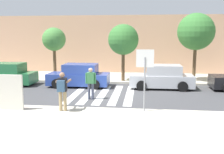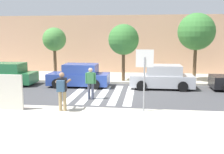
# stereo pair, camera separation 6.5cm
# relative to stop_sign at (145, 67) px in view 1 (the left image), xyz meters

# --- Properties ---
(ground_plane) EXTENTS (120.00, 120.00, 0.00)m
(ground_plane) POSITION_rel_stop_sign_xyz_m (-2.42, 3.57, -2.12)
(ground_plane) COLOR #424244
(sidewalk_near) EXTENTS (60.00, 6.00, 0.14)m
(sidewalk_near) POSITION_rel_stop_sign_xyz_m (-2.42, -2.63, -2.05)
(sidewalk_near) COLOR beige
(sidewalk_near) RESTS_ON ground
(sidewalk_far) EXTENTS (60.00, 4.80, 0.14)m
(sidewalk_far) POSITION_rel_stop_sign_xyz_m (-2.42, 9.57, -2.05)
(sidewalk_far) COLOR beige
(sidewalk_far) RESTS_ON ground
(building_facade_far) EXTENTS (56.00, 4.00, 5.21)m
(building_facade_far) POSITION_rel_stop_sign_xyz_m (-2.42, 13.97, 0.48)
(building_facade_far) COLOR tan
(building_facade_far) RESTS_ON ground
(crosswalk_stripe_0) EXTENTS (0.44, 5.20, 0.01)m
(crosswalk_stripe_0) POSITION_rel_stop_sign_xyz_m (-4.02, 3.77, -2.12)
(crosswalk_stripe_0) COLOR silver
(crosswalk_stripe_0) RESTS_ON ground
(crosswalk_stripe_1) EXTENTS (0.44, 5.20, 0.01)m
(crosswalk_stripe_1) POSITION_rel_stop_sign_xyz_m (-3.22, 3.77, -2.12)
(crosswalk_stripe_1) COLOR silver
(crosswalk_stripe_1) RESTS_ON ground
(crosswalk_stripe_2) EXTENTS (0.44, 5.20, 0.01)m
(crosswalk_stripe_2) POSITION_rel_stop_sign_xyz_m (-2.42, 3.77, -2.12)
(crosswalk_stripe_2) COLOR silver
(crosswalk_stripe_2) RESTS_ON ground
(crosswalk_stripe_3) EXTENTS (0.44, 5.20, 0.01)m
(crosswalk_stripe_3) POSITION_rel_stop_sign_xyz_m (-1.62, 3.77, -2.12)
(crosswalk_stripe_3) COLOR silver
(crosswalk_stripe_3) RESTS_ON ground
(crosswalk_stripe_4) EXTENTS (0.44, 5.20, 0.01)m
(crosswalk_stripe_4) POSITION_rel_stop_sign_xyz_m (-0.82, 3.77, -2.12)
(crosswalk_stripe_4) COLOR silver
(crosswalk_stripe_4) RESTS_ON ground
(stop_sign) EXTENTS (0.76, 0.08, 2.72)m
(stop_sign) POSITION_rel_stop_sign_xyz_m (0.00, 0.00, 0.00)
(stop_sign) COLOR gray
(stop_sign) RESTS_ON sidewalk_near
(photographer_with_backpack) EXTENTS (0.60, 0.86, 1.72)m
(photographer_with_backpack) POSITION_rel_stop_sign_xyz_m (-3.58, -0.38, -0.96)
(photographer_with_backpack) COLOR tan
(photographer_with_backpack) RESTS_ON sidewalk_near
(pedestrian_crossing) EXTENTS (0.58, 0.26, 1.72)m
(pedestrian_crossing) POSITION_rel_stop_sign_xyz_m (-2.87, 2.43, -1.15)
(pedestrian_crossing) COLOR #474C60
(pedestrian_crossing) RESTS_ON ground
(parked_car_green) EXTENTS (4.10, 1.92, 1.55)m
(parked_car_green) POSITION_rel_stop_sign_xyz_m (-9.59, 5.87, -1.40)
(parked_car_green) COLOR #236B3D
(parked_car_green) RESTS_ON ground
(parked_car_blue) EXTENTS (4.10, 1.92, 1.55)m
(parked_car_blue) POSITION_rel_stop_sign_xyz_m (-4.36, 5.87, -1.40)
(parked_car_blue) COLOR #284293
(parked_car_blue) RESTS_ON ground
(parked_car_silver) EXTENTS (4.10, 1.92, 1.55)m
(parked_car_silver) POSITION_rel_stop_sign_xyz_m (1.17, 5.87, -1.40)
(parked_car_silver) COLOR #B7BABF
(parked_car_silver) RESTS_ON ground
(street_tree_west) EXTENTS (1.81, 1.81, 3.92)m
(street_tree_west) POSITION_rel_stop_sign_xyz_m (-6.97, 8.55, 0.99)
(street_tree_west) COLOR brown
(street_tree_west) RESTS_ON sidewalk_far
(street_tree_center) EXTENTS (2.22, 2.22, 4.12)m
(street_tree_center) POSITION_rel_stop_sign_xyz_m (-1.52, 7.79, 1.01)
(street_tree_center) COLOR brown
(street_tree_center) RESTS_ON sidewalk_far
(street_tree_east) EXTENTS (2.65, 2.65, 4.90)m
(street_tree_east) POSITION_rel_stop_sign_xyz_m (3.66, 8.32, 1.57)
(street_tree_east) COLOR brown
(street_tree_east) RESTS_ON sidewalk_far
(advertising_board) EXTENTS (1.10, 0.11, 1.60)m
(advertising_board) POSITION_rel_stop_sign_xyz_m (-5.91, -0.48, -1.18)
(advertising_board) COLOR beige
(advertising_board) RESTS_ON sidewalk_near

